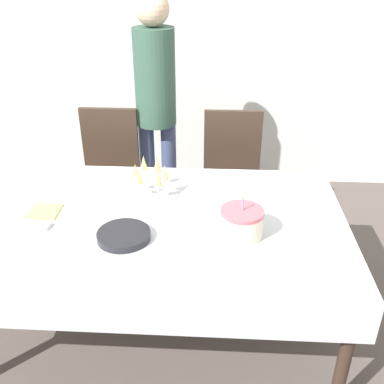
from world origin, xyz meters
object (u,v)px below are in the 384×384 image
Objects in this scene: dining_chair_far_right at (232,175)px; champagne_tray at (150,179)px; dining_chair_far_left at (109,172)px; plate_stack_main at (124,235)px; birthday_cake at (242,223)px; person_standing at (156,95)px.

dining_chair_far_right is 3.06× the size of champagne_tray.
champagne_tray is (0.39, -0.65, 0.28)m from dining_chair_far_left.
plate_stack_main is (-0.06, -0.45, -0.07)m from champagne_tray.
champagne_tray is at bearing 141.59° from birthday_cake.
plate_stack_main is at bearing -89.82° from person_standing.
dining_chair_far_right is at bearing 0.00° from dining_chair_far_left.
plate_stack_main is (0.33, -1.09, 0.22)m from dining_chair_far_left.
dining_chair_far_left reaches higher than birthday_cake.
champagne_tray is 1.24× the size of plate_stack_main.
plate_stack_main is (-0.54, -1.09, 0.22)m from dining_chair_far_right.
birthday_cake is 0.62m from champagne_tray.
birthday_cake is (0.88, -1.03, 0.27)m from dining_chair_far_left.
dining_chair_far_left is at bearing 106.77° from plate_stack_main.
dining_chair_far_right is at bearing 53.75° from champagne_tray.
dining_chair_far_left reaches higher than plate_stack_main.
dining_chair_far_right is at bearing 63.81° from plate_stack_main.
dining_chair_far_left and dining_chair_far_right have the same top height.
person_standing is at bearing 159.75° from dining_chair_far_right.
birthday_cake is 0.56m from plate_stack_main.
dining_chair_far_right is 1.07m from birthday_cake.
person_standing is (0.33, 0.20, 0.50)m from dining_chair_far_left.
champagne_tray is 0.18× the size of person_standing.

